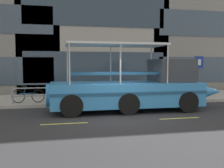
{
  "coord_description": "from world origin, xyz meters",
  "views": [
    {
      "loc": [
        -2.65,
        -10.95,
        2.27
      ],
      "look_at": [
        0.03,
        1.69,
        1.3
      ],
      "focal_mm": 41.62,
      "sensor_mm": 36.0,
      "label": 1
    }
  ],
  "objects_px": {
    "pedestrian_near_bow": "(175,82)",
    "leaned_bicycle": "(28,96)",
    "parking_sign": "(199,70)",
    "duck_tour_boat": "(136,89)"
  },
  "relations": [
    {
      "from": "parking_sign",
      "to": "duck_tour_boat",
      "type": "xyz_separation_m",
      "value": [
        -4.87,
        -2.52,
        -0.88
      ]
    },
    {
      "from": "parking_sign",
      "to": "duck_tour_boat",
      "type": "height_order",
      "value": "duck_tour_boat"
    },
    {
      "from": "parking_sign",
      "to": "pedestrian_near_bow",
      "type": "bearing_deg",
      "value": 168.6
    },
    {
      "from": "parking_sign",
      "to": "leaned_bicycle",
      "type": "height_order",
      "value": "parking_sign"
    },
    {
      "from": "duck_tour_boat",
      "to": "parking_sign",
      "type": "bearing_deg",
      "value": 27.4
    },
    {
      "from": "pedestrian_near_bow",
      "to": "duck_tour_boat",
      "type": "bearing_deg",
      "value": -140.68
    },
    {
      "from": "parking_sign",
      "to": "leaned_bicycle",
      "type": "distance_m",
      "value": 10.39
    },
    {
      "from": "parking_sign",
      "to": "duck_tour_boat",
      "type": "bearing_deg",
      "value": -152.6
    },
    {
      "from": "pedestrian_near_bow",
      "to": "leaned_bicycle",
      "type": "bearing_deg",
      "value": -177.72
    },
    {
      "from": "duck_tour_boat",
      "to": "pedestrian_near_bow",
      "type": "bearing_deg",
      "value": 39.32
    }
  ]
}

